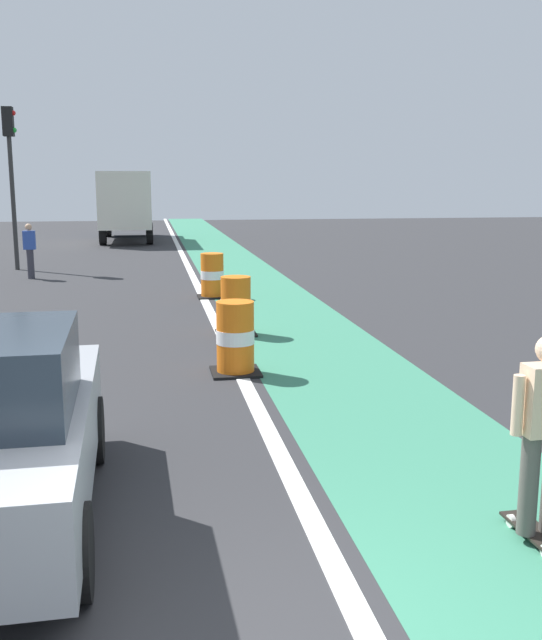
{
  "coord_description": "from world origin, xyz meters",
  "views": [
    {
      "loc": [
        -0.4,
        -3.82,
        2.84
      ],
      "look_at": [
        1.11,
        5.18,
        1.1
      ],
      "focal_mm": 41.1,
      "sensor_mm": 36.0,
      "label": 1
    }
  ],
  "objects_px": {
    "traffic_barrel_back": "(212,276)",
    "traffic_light_corner": "(11,159)",
    "traffic_barrel_front": "(235,339)",
    "traffic_barrel_mid": "(236,306)",
    "pedestrian_waiting": "(30,249)",
    "delivery_truck_down_block": "(126,202)"
  },
  "relations": [
    {
      "from": "traffic_light_corner",
      "to": "traffic_barrel_front",
      "type": "bearing_deg",
      "value": -68.89
    },
    {
      "from": "traffic_barrel_back",
      "to": "traffic_light_corner",
      "type": "height_order",
      "value": "traffic_light_corner"
    },
    {
      "from": "delivery_truck_down_block",
      "to": "pedestrian_waiting",
      "type": "distance_m",
      "value": 13.78
    },
    {
      "from": "traffic_barrel_mid",
      "to": "delivery_truck_down_block",
      "type": "distance_m",
      "value": 22.58
    },
    {
      "from": "pedestrian_waiting",
      "to": "traffic_light_corner",
      "type": "bearing_deg",
      "value": 108.07
    },
    {
      "from": "traffic_light_corner",
      "to": "pedestrian_waiting",
      "type": "height_order",
      "value": "traffic_light_corner"
    },
    {
      "from": "traffic_barrel_front",
      "to": "pedestrian_waiting",
      "type": "relative_size",
      "value": 0.68
    },
    {
      "from": "traffic_barrel_mid",
      "to": "delivery_truck_down_block",
      "type": "xyz_separation_m",
      "value": [
        -2.54,
        22.39,
        1.31
      ]
    },
    {
      "from": "pedestrian_waiting",
      "to": "delivery_truck_down_block",
      "type": "bearing_deg",
      "value": 79.69
    },
    {
      "from": "traffic_barrel_mid",
      "to": "traffic_barrel_back",
      "type": "bearing_deg",
      "value": 90.6
    },
    {
      "from": "traffic_barrel_mid",
      "to": "delivery_truck_down_block",
      "type": "height_order",
      "value": "delivery_truck_down_block"
    },
    {
      "from": "traffic_light_corner",
      "to": "pedestrian_waiting",
      "type": "relative_size",
      "value": 3.17
    },
    {
      "from": "delivery_truck_down_block",
      "to": "traffic_barrel_mid",
      "type": "bearing_deg",
      "value": -83.53
    },
    {
      "from": "delivery_truck_down_block",
      "to": "pedestrian_waiting",
      "type": "height_order",
      "value": "delivery_truck_down_block"
    },
    {
      "from": "traffic_barrel_back",
      "to": "traffic_light_corner",
      "type": "distance_m",
      "value": 9.35
    },
    {
      "from": "traffic_barrel_mid",
      "to": "traffic_light_corner",
      "type": "xyz_separation_m",
      "value": [
        -5.77,
        11.24,
        2.97
      ]
    },
    {
      "from": "traffic_barrel_back",
      "to": "pedestrian_waiting",
      "type": "relative_size",
      "value": 0.68
    },
    {
      "from": "delivery_truck_down_block",
      "to": "traffic_barrel_back",
      "type": "bearing_deg",
      "value": -82.09
    },
    {
      "from": "traffic_barrel_mid",
      "to": "pedestrian_waiting",
      "type": "bearing_deg",
      "value": 119.41
    },
    {
      "from": "traffic_barrel_front",
      "to": "traffic_barrel_back",
      "type": "bearing_deg",
      "value": 87.66
    },
    {
      "from": "traffic_barrel_front",
      "to": "traffic_barrel_mid",
      "type": "distance_m",
      "value": 2.84
    },
    {
      "from": "traffic_barrel_back",
      "to": "delivery_truck_down_block",
      "type": "height_order",
      "value": "delivery_truck_down_block"
    }
  ]
}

